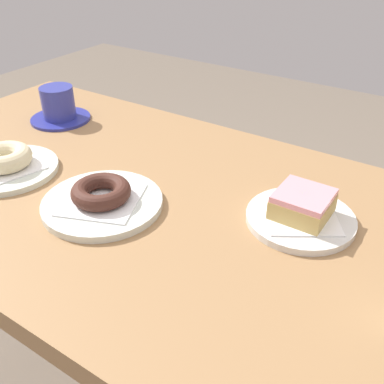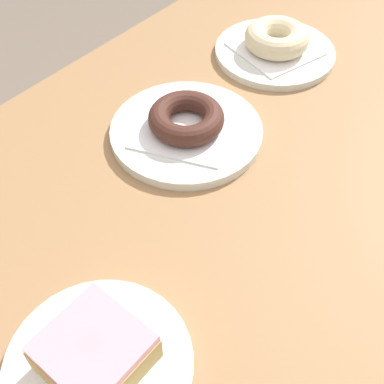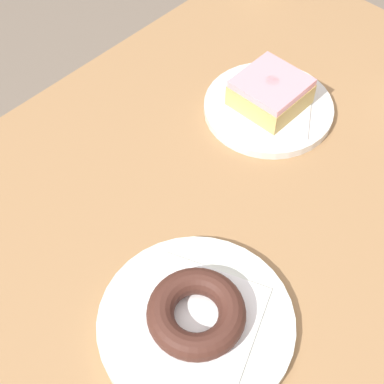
{
  "view_description": "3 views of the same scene",
  "coord_description": "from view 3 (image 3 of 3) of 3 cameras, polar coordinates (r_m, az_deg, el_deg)",
  "views": [
    {
      "loc": [
        0.5,
        -0.56,
        1.22
      ],
      "look_at": [
        0.12,
        0.01,
        0.78
      ],
      "focal_mm": 41.73,
      "sensor_mm": 36.0,
      "label": 1
    },
    {
      "loc": [
        0.41,
        0.27,
        1.25
      ],
      "look_at": [
        0.09,
        0.01,
        0.78
      ],
      "focal_mm": 47.13,
      "sensor_mm": 36.0,
      "label": 2
    },
    {
      "loc": [
        -0.21,
        -0.27,
        1.37
      ],
      "look_at": [
        0.11,
        0.03,
        0.79
      ],
      "focal_mm": 54.47,
      "sensor_mm": 36.0,
      "label": 3
    }
  ],
  "objects": [
    {
      "name": "table",
      "position": [
        0.77,
        -3.73,
        -10.7
      ],
      "size": [
        1.29,
        0.7,
        0.75
      ],
      "color": "#997047",
      "rests_on": "ground_plane"
    },
    {
      "name": "plate_glazed_square",
      "position": [
        0.87,
        7.48,
        8.17
      ],
      "size": [
        0.19,
        0.19,
        0.01
      ],
      "primitive_type": "cylinder",
      "color": "silver",
      "rests_on": "table"
    },
    {
      "name": "napkin_glazed_square",
      "position": [
        0.87,
        7.53,
        8.55
      ],
      "size": [
        0.17,
        0.17,
        0.0
      ],
      "primitive_type": "cube",
      "rotation": [
        0.0,
        0.0,
        0.57
      ],
      "color": "white",
      "rests_on": "plate_glazed_square"
    },
    {
      "name": "donut_glazed_square",
      "position": [
        0.85,
        7.7,
        9.68
      ],
      "size": [
        0.09,
        0.09,
        0.04
      ],
      "color": "tan",
      "rests_on": "napkin_glazed_square"
    },
    {
      "name": "plate_chocolate_ring",
      "position": [
        0.67,
        0.41,
        -12.7
      ],
      "size": [
        0.22,
        0.22,
        0.01
      ],
      "primitive_type": "cylinder",
      "color": "silver",
      "rests_on": "table"
    },
    {
      "name": "napkin_chocolate_ring",
      "position": [
        0.66,
        0.41,
        -12.39
      ],
      "size": [
        0.17,
        0.17,
        0.0
      ],
      "primitive_type": "cube",
      "rotation": [
        0.0,
        0.0,
        0.38
      ],
      "color": "white",
      "rests_on": "plate_chocolate_ring"
    },
    {
      "name": "donut_chocolate_ring",
      "position": [
        0.64,
        0.42,
        -11.76
      ],
      "size": [
        0.11,
        0.11,
        0.03
      ],
      "primitive_type": "torus",
      "color": "#44241B",
      "rests_on": "napkin_chocolate_ring"
    }
  ]
}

